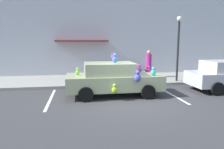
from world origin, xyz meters
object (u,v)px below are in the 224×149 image
object	(u,v)px
street_lamp_post	(178,42)
pedestrian_near_shopfront	(149,65)
teddy_bear_on_sidewalk	(113,77)
plush_covered_car	(113,79)

from	to	relation	value
street_lamp_post	pedestrian_near_shopfront	bearing A→B (deg)	129.90
pedestrian_near_shopfront	teddy_bear_on_sidewalk	bearing A→B (deg)	-150.45
street_lamp_post	pedestrian_near_shopfront	world-z (taller)	street_lamp_post
plush_covered_car	pedestrian_near_shopfront	size ratio (longest dim) A/B	2.42
street_lamp_post	pedestrian_near_shopfront	size ratio (longest dim) A/B	2.11
street_lamp_post	pedestrian_near_shopfront	xyz separation A→B (m)	(-1.27, 1.52, -1.50)
street_lamp_post	teddy_bear_on_sidewalk	bearing A→B (deg)	179.69
teddy_bear_on_sidewalk	street_lamp_post	world-z (taller)	street_lamp_post
teddy_bear_on_sidewalk	pedestrian_near_shopfront	size ratio (longest dim) A/B	0.38
teddy_bear_on_sidewalk	street_lamp_post	xyz separation A→B (m)	(3.91, -0.02, 2.03)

